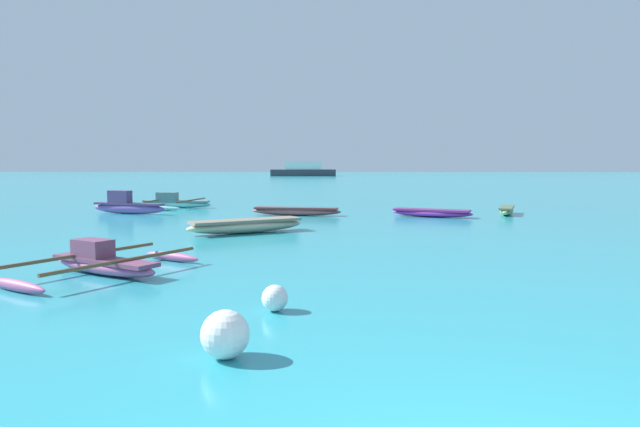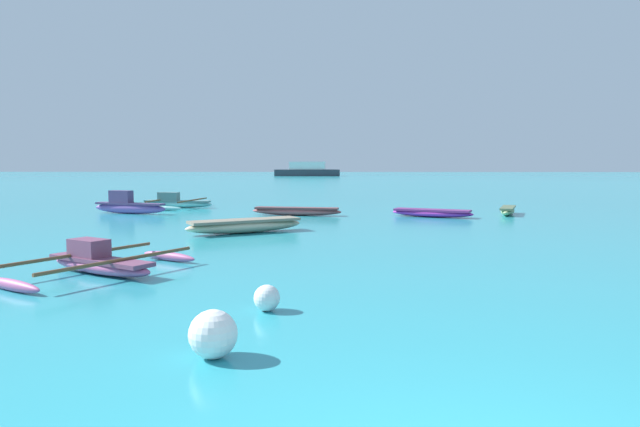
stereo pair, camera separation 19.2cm
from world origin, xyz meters
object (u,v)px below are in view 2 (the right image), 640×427
object	(u,v)px
mooring_buoy_0	(213,334)
moored_boat_6	(99,263)
distant_ferry	(307,170)
moored_boat_4	(128,206)
moored_boat_3	(176,203)
moored_boat_0	(432,213)
moored_boat_5	(508,210)
moored_boat_1	(245,225)
moored_boat_2	(296,211)
mooring_buoy_1	(267,298)

from	to	relation	value
mooring_buoy_0	moored_boat_6	bearing A→B (deg)	124.77
mooring_buoy_0	distant_ferry	bearing A→B (deg)	92.29
moored_boat_4	distant_ferry	xyz separation A→B (m)	(4.16, 64.01, 0.55)
moored_boat_3	distant_ferry	distance (m)	60.88
moored_boat_0	distant_ferry	distance (m)	65.63
moored_boat_5	distant_ferry	xyz separation A→B (m)	(-11.65, 64.05, 0.70)
moored_boat_0	moored_boat_1	distance (m)	8.41
moored_boat_0	mooring_buoy_0	xyz separation A→B (m)	(-5.12, -16.42, 0.10)
moored_boat_0	moored_boat_2	distance (m)	5.43
moored_boat_3	mooring_buoy_0	world-z (taller)	moored_boat_3
moored_boat_0	moored_boat_3	world-z (taller)	moored_boat_3
mooring_buoy_1	moored_boat_4	bearing A→B (deg)	116.65
moored_boat_1	moored_boat_5	bearing A→B (deg)	2.02
mooring_buoy_1	moored_boat_2	bearing A→B (deg)	92.44
moored_boat_1	moored_boat_4	world-z (taller)	moored_boat_4
moored_boat_2	mooring_buoy_0	xyz separation A→B (m)	(0.29, -16.91, 0.09)
moored_boat_4	moored_boat_6	distance (m)	13.44
moored_boat_3	mooring_buoy_1	size ratio (longest dim) A/B	9.55
moored_boat_4	moored_boat_5	distance (m)	15.82
moored_boat_3	mooring_buoy_1	world-z (taller)	moored_boat_3
moored_boat_6	distant_ferry	size ratio (longest dim) A/B	0.40
moored_boat_4	moored_boat_2	bearing A→B (deg)	12.44
moored_boat_1	moored_boat_6	distance (m)	6.74
mooring_buoy_0	moored_boat_5	bearing A→B (deg)	64.32
moored_boat_0	mooring_buoy_0	size ratio (longest dim) A/B	5.97
moored_boat_6	moored_boat_4	bearing A→B (deg)	138.56
mooring_buoy_1	moored_boat_0	bearing A→B (deg)	71.65
moored_boat_2	moored_boat_6	distance (m)	12.56
moored_boat_2	moored_boat_3	xyz separation A→B (m)	(-6.02, 3.80, 0.05)
moored_boat_2	mooring_buoy_1	xyz separation A→B (m)	(0.64, -14.89, 0.01)
moored_boat_2	distant_ferry	bearing A→B (deg)	101.55
moored_boat_2	mooring_buoy_1	world-z (taller)	mooring_buoy_1
moored_boat_0	moored_boat_3	distance (m)	12.21
moored_boat_2	moored_boat_5	distance (m)	8.70
moored_boat_1	moored_boat_2	world-z (taller)	moored_boat_1
moored_boat_2	moored_boat_5	world-z (taller)	same
moored_boat_1	mooring_buoy_1	bearing A→B (deg)	-109.23
moored_boat_2	moored_boat_3	distance (m)	7.12
moored_boat_4	moored_boat_6	bearing A→B (deg)	-54.88
moored_boat_1	mooring_buoy_1	size ratio (longest dim) A/B	9.39
moored_boat_0	moored_boat_1	world-z (taller)	moored_boat_1
moored_boat_2	moored_boat_3	size ratio (longest dim) A/B	1.01
mooring_buoy_1	distant_ferry	bearing A→B (deg)	92.59
moored_boat_2	distant_ferry	world-z (taller)	distant_ferry
moored_boat_5	moored_boat_4	bearing A→B (deg)	110.12
moored_boat_1	distant_ferry	distance (m)	70.33
moored_boat_1	moored_boat_2	distance (m)	5.83
moored_boat_3	moored_boat_5	distance (m)	15.06
moored_boat_5	distant_ferry	bearing A→B (deg)	30.55
moored_boat_5	moored_boat_1	bearing A→B (deg)	142.65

